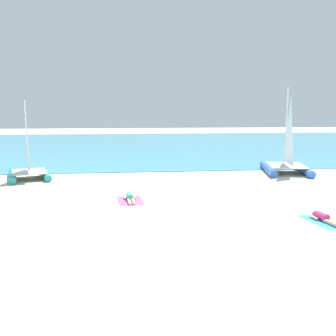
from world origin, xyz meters
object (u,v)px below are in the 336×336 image
object	(u,v)px
sunbather_left	(130,198)
towel_right	(325,221)
sailboat_blue	(286,161)
towel_left	(130,201)
sunbather_right	(324,218)
sailboat_teal	(29,167)

from	to	relation	value
sunbather_left	towel_right	bearing A→B (deg)	-34.75
sailboat_blue	towel_left	world-z (taller)	sailboat_blue
towel_left	sunbather_right	bearing A→B (deg)	-28.55
sailboat_teal	towel_left	world-z (taller)	sailboat_teal
towel_right	sunbather_right	distance (m)	0.14
sailboat_teal	towel_left	xyz separation A→B (m)	(6.04, -6.16, -0.70)
sunbather_left	towel_right	size ratio (longest dim) A/B	0.83
sailboat_teal	sailboat_blue	size ratio (longest dim) A/B	0.85
sailboat_blue	towel_left	distance (m)	12.16
sailboat_blue	towel_left	xyz separation A→B (m)	(-10.28, -6.44, -0.83)
sunbather_right	sailboat_blue	bearing A→B (deg)	64.11
sailboat_blue	towel_left	bearing A→B (deg)	-136.01
sailboat_blue	sunbather_right	bearing A→B (deg)	-94.60
sailboat_teal	sunbather_left	size ratio (longest dim) A/B	3.02
sailboat_teal	towel_left	distance (m)	8.66
sailboat_teal	sunbather_right	size ratio (longest dim) A/B	3.02
sunbather_left	towel_right	distance (m)	8.28
sailboat_teal	sailboat_blue	world-z (taller)	sailboat_blue
sailboat_teal	towel_right	xyz separation A→B (m)	(13.26, -10.15, -0.70)
sailboat_teal	towel_right	world-z (taller)	sailboat_teal
sailboat_blue	towel_right	bearing A→B (deg)	-94.45
sailboat_teal	sunbather_right	distance (m)	16.65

